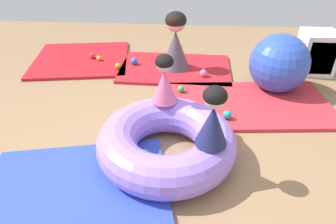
{
  "coord_description": "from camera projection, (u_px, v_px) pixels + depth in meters",
  "views": [
    {
      "loc": [
        0.22,
        -2.02,
        1.86
      ],
      "look_at": [
        0.06,
        0.27,
        0.36
      ],
      "focal_mm": 32.56,
      "sensor_mm": 36.0,
      "label": 1
    }
  ],
  "objects": [
    {
      "name": "gym_mat_center_rear",
      "position": [
        175.0,
        68.0,
        4.3
      ],
      "size": [
        1.55,
        1.05,
        0.04
      ],
      "primitive_type": "cube",
      "rotation": [
        0.0,
        0.0,
        -0.03
      ],
      "color": "red",
      "rests_on": "ground"
    },
    {
      "name": "play_ball_pink",
      "position": [
        203.0,
        73.0,
        4.01
      ],
      "size": [
        0.1,
        0.1,
        0.1
      ],
      "primitive_type": "sphere",
      "color": "pink",
      "rests_on": "gym_mat_center_rear"
    },
    {
      "name": "child_in_navy",
      "position": [
        213.0,
        117.0,
        2.25
      ],
      "size": [
        0.32,
        0.32,
        0.5
      ],
      "rotation": [
        0.0,
        0.0,
        5.97
      ],
      "color": "navy",
      "rests_on": "inflatable_cushion"
    },
    {
      "name": "gym_mat_far_left",
      "position": [
        76.0,
        193.0,
        2.39
      ],
      "size": [
        1.64,
        1.4,
        0.04
      ],
      "primitive_type": "cube",
      "rotation": [
        0.0,
        0.0,
        0.21
      ],
      "color": "#2D47B7",
      "rests_on": "ground"
    },
    {
      "name": "exercise_ball_large",
      "position": [
        279.0,
        64.0,
        3.64
      ],
      "size": [
        0.71,
        0.71,
        0.71
      ],
      "primitive_type": "sphere",
      "color": "blue",
      "rests_on": "ground"
    },
    {
      "name": "play_ball_orange",
      "position": [
        118.0,
        66.0,
        4.22
      ],
      "size": [
        0.09,
        0.09,
        0.09
      ],
      "primitive_type": "sphere",
      "color": "orange",
      "rests_on": "gym_mat_front"
    },
    {
      "name": "ground_plane",
      "position": [
        160.0,
        162.0,
        2.71
      ],
      "size": [
        8.0,
        8.0,
        0.0
      ],
      "primitive_type": "plane",
      "color": "#93704C"
    },
    {
      "name": "gym_mat_near_left",
      "position": [
        248.0,
        104.0,
        3.49
      ],
      "size": [
        1.94,
        1.18,
        0.04
      ],
      "primitive_type": "cube",
      "rotation": [
        0.0,
        0.0,
        0.09
      ],
      "color": "red",
      "rests_on": "ground"
    },
    {
      "name": "adult_seated",
      "position": [
        176.0,
        42.0,
        4.08
      ],
      "size": [
        0.49,
        0.49,
        0.77
      ],
      "rotation": [
        0.0,
        0.0,
        0.29
      ],
      "color": "#4C4751",
      "rests_on": "gym_mat_center_rear"
    },
    {
      "name": "play_ball_blue",
      "position": [
        134.0,
        61.0,
        4.34
      ],
      "size": [
        0.1,
        0.1,
        0.1
      ],
      "primitive_type": "sphere",
      "color": "blue",
      "rests_on": "gym_mat_center_rear"
    },
    {
      "name": "play_ball_green_second",
      "position": [
        144.0,
        155.0,
        2.65
      ],
      "size": [
        0.11,
        0.11,
        0.11
      ],
      "primitive_type": "sphere",
      "color": "green",
      "rests_on": "gym_mat_far_left"
    },
    {
      "name": "play_ball_green",
      "position": [
        181.0,
        89.0,
        3.67
      ],
      "size": [
        0.08,
        0.08,
        0.08
      ],
      "primitive_type": "sphere",
      "color": "green",
      "rests_on": "gym_mat_near_left"
    },
    {
      "name": "play_ball_red",
      "position": [
        92.0,
        55.0,
        4.52
      ],
      "size": [
        0.09,
        0.09,
        0.09
      ],
      "primitive_type": "sphere",
      "color": "red",
      "rests_on": "gym_mat_front"
    },
    {
      "name": "play_ball_teal",
      "position": [
        227.0,
        115.0,
        3.19
      ],
      "size": [
        0.09,
        0.09,
        0.09
      ],
      "primitive_type": "sphere",
      "color": "teal",
      "rests_on": "gym_mat_near_left"
    },
    {
      "name": "inflatable_cushion",
      "position": [
        166.0,
        142.0,
        2.67
      ],
      "size": [
        1.22,
        1.22,
        0.35
      ],
      "primitive_type": "torus",
      "color": "#9975EA",
      "rests_on": "ground"
    },
    {
      "name": "gym_mat_front",
      "position": [
        81.0,
        59.0,
        4.57
      ],
      "size": [
        1.53,
        1.46,
        0.04
      ],
      "primitive_type": "cube",
      "rotation": [
        0.0,
        0.0,
        0.15
      ],
      "color": "#B21923",
      "rests_on": "ground"
    },
    {
      "name": "storage_cube",
      "position": [
        317.0,
        53.0,
        4.1
      ],
      "size": [
        0.44,
        0.44,
        0.56
      ],
      "color": "white",
      "rests_on": "ground"
    },
    {
      "name": "child_in_pink",
      "position": [
        164.0,
        79.0,
        2.79
      ],
      "size": [
        0.32,
        0.32,
        0.47
      ],
      "rotation": [
        0.0,
        0.0,
        1.1
      ],
      "color": "#E5608E",
      "rests_on": "inflatable_cushion"
    },
    {
      "name": "play_ball_yellow",
      "position": [
        99.0,
        58.0,
        4.47
      ],
      "size": [
        0.07,
        0.07,
        0.07
      ],
      "primitive_type": "sphere",
      "color": "yellow",
      "rests_on": "gym_mat_front"
    }
  ]
}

